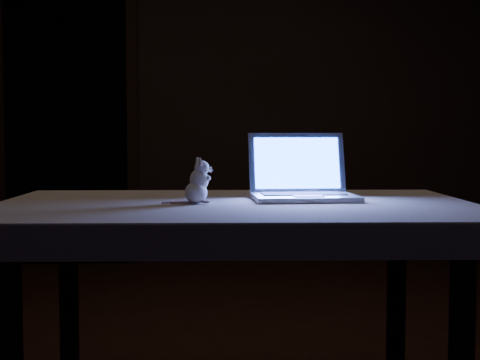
{
  "coord_description": "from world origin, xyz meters",
  "views": [
    {
      "loc": [
        -0.21,
        -2.8,
        0.98
      ],
      "look_at": [
        -0.04,
        -0.6,
        0.83
      ],
      "focal_mm": 52.0,
      "sensor_mm": 36.0,
      "label": 1
    }
  ],
  "objects": [
    {
      "name": "plush_mouse",
      "position": [
        -0.18,
        -0.65,
        0.83
      ],
      "size": [
        0.11,
        0.11,
        0.14
      ],
      "primitive_type": null,
      "rotation": [
        0.0,
        0.0,
        0.09
      ],
      "color": "white",
      "rests_on": "tablecloth"
    },
    {
      "name": "doorway",
      "position": [
        -1.1,
        2.5,
        1.06
      ],
      "size": [
        1.06,
        0.36,
        2.13
      ],
      "primitive_type": null,
      "color": "black",
      "rests_on": "back_wall"
    },
    {
      "name": "back_wall",
      "position": [
        0.0,
        2.5,
        1.3
      ],
      "size": [
        4.5,
        0.04,
        2.6
      ],
      "primitive_type": "cube",
      "color": "black",
      "rests_on": "ground"
    },
    {
      "name": "tablecloth",
      "position": [
        -0.05,
        -0.64,
        0.72
      ],
      "size": [
        1.6,
        1.16,
        0.09
      ],
      "primitive_type": null,
      "rotation": [
        0.0,
        0.0,
        0.11
      ],
      "color": "beige",
      "rests_on": "table"
    },
    {
      "name": "laptop",
      "position": [
        0.18,
        -0.56,
        0.88
      ],
      "size": [
        0.34,
        0.3,
        0.23
      ],
      "primitive_type": null,
      "rotation": [
        0.0,
        0.0,
        0.02
      ],
      "color": "#B8B8BD",
      "rests_on": "tablecloth"
    },
    {
      "name": "table",
      "position": [
        -0.06,
        -0.63,
        0.38
      ],
      "size": [
        1.46,
        0.98,
        0.76
      ],
      "primitive_type": null,
      "rotation": [
        0.0,
        0.0,
        -0.05
      ],
      "color": "black",
      "rests_on": "floor"
    }
  ]
}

